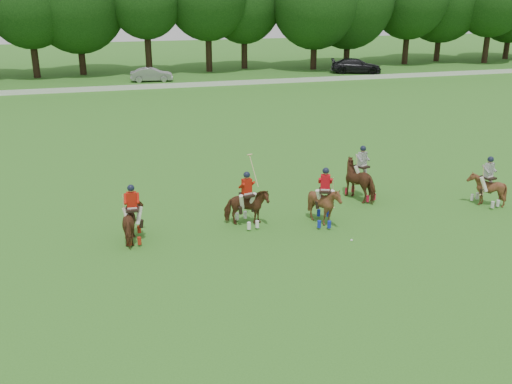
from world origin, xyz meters
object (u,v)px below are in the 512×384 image
object	(u,v)px
car_right	(356,66)
polo_stripe_a	(361,180)
polo_stripe_b	(486,188)
polo_red_b	(247,207)
polo_red_c	(324,204)
car_mid	(152,75)
polo_ball	(352,240)
polo_red_a	(133,221)

from	to	relation	value
car_right	polo_stripe_a	size ratio (longest dim) A/B	2.27
polo_stripe_b	car_right	bearing A→B (deg)	72.67
polo_red_b	polo_red_c	distance (m)	3.03
polo_red_c	polo_stripe_a	distance (m)	3.47
car_right	car_mid	bearing A→B (deg)	110.35
polo_red_b	polo_ball	world-z (taller)	polo_red_b
polo_stripe_a	polo_ball	size ratio (longest dim) A/B	26.71
polo_red_b	polo_red_c	bearing A→B (deg)	-12.54
car_right	polo_ball	world-z (taller)	car_right
polo_red_a	polo_stripe_a	xyz separation A→B (m)	(9.95, 1.88, 0.11)
car_right	polo_ball	distance (m)	44.97
car_mid	polo_stripe_b	size ratio (longest dim) A/B	1.92
car_right	polo_red_c	world-z (taller)	polo_red_c
car_mid	polo_stripe_a	size ratio (longest dim) A/B	1.72
polo_red_b	car_right	bearing A→B (deg)	59.51
polo_red_c	polo_stripe_b	size ratio (longest dim) A/B	1.07
polo_red_a	car_mid	bearing A→B (deg)	83.17
polo_red_b	polo_stripe_b	xyz separation A→B (m)	(10.38, -0.60, -0.01)
polo_red_b	polo_stripe_b	world-z (taller)	polo_red_b
car_mid	polo_stripe_b	xyz separation A→B (m)	(10.13, -38.77, 0.08)
car_mid	polo_red_b	bearing A→B (deg)	-174.82
polo_red_b	polo_stripe_a	bearing A→B (deg)	15.88
polo_red_b	polo_ball	size ratio (longest dim) A/B	30.44
car_right	polo_red_c	size ratio (longest dim) A/B	2.36
polo_red_c	polo_stripe_b	world-z (taller)	polo_red_c
polo_red_c	polo_stripe_b	bearing A→B (deg)	0.46
polo_red_c	polo_red_b	bearing A→B (deg)	167.46
car_mid	polo_red_b	xyz separation A→B (m)	(-0.25, -38.17, 0.09)
polo_stripe_b	polo_red_c	bearing A→B (deg)	-179.54
car_mid	car_right	world-z (taller)	car_right
car_right	polo_stripe_b	bearing A→B (deg)	-176.97
car_mid	polo_ball	xyz separation A→B (m)	(3.06, -40.67, -0.64)
car_right	polo_red_a	size ratio (longest dim) A/B	2.51
car_mid	polo_red_a	distance (m)	38.73
polo_red_c	polo_stripe_a	bearing A→B (deg)	40.46
polo_stripe_a	polo_red_c	bearing A→B (deg)	-139.54
polo_stripe_b	polo_red_b	bearing A→B (deg)	176.70
polo_red_a	polo_stripe_b	distance (m)	14.73
polo_ball	car_right	bearing A→B (deg)	64.77
polo_red_b	polo_stripe_a	distance (m)	5.82
car_right	polo_red_b	distance (m)	44.30
polo_stripe_a	polo_red_a	bearing A→B (deg)	-169.32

